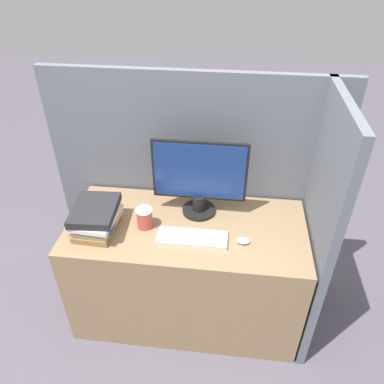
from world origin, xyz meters
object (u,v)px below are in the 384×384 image
at_px(monitor, 199,180).
at_px(coffee_cup, 145,218).
at_px(keyboard, 192,238).
at_px(mouse, 243,241).
at_px(book_stack, 96,218).

bearing_deg(monitor, coffee_cup, -148.73).
height_order(monitor, coffee_cup, monitor).
relative_size(monitor, keyboard, 1.39).
relative_size(monitor, mouse, 7.46).
distance_m(mouse, book_stack, 0.81).
height_order(mouse, coffee_cup, coffee_cup).
relative_size(mouse, book_stack, 0.23).
xyz_separation_m(mouse, book_stack, (-0.81, 0.01, 0.07)).
height_order(monitor, keyboard, monitor).
bearing_deg(book_stack, monitor, 22.82).
bearing_deg(mouse, book_stack, 179.11).
xyz_separation_m(monitor, mouse, (0.26, -0.24, -0.21)).
relative_size(keyboard, mouse, 5.35).
bearing_deg(coffee_cup, mouse, -7.05).
height_order(coffee_cup, book_stack, book_stack).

